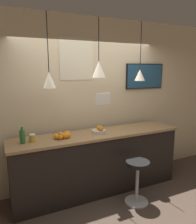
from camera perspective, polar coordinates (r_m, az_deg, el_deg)
ground_plane at (r=3.59m, az=4.05°, el=-23.62°), size 14.00×14.00×0.00m
back_wall at (r=3.85m, az=-2.62°, el=2.31°), size 8.00×0.06×2.90m
service_counter at (r=3.76m, az=0.00°, el=-12.92°), size 2.83×0.61×1.02m
bar_stool at (r=3.50m, az=10.26°, el=-15.62°), size 0.36×0.36×0.68m
fruit_bowl at (r=3.56m, az=0.34°, el=-4.84°), size 0.22×0.22×0.13m
orange_pile at (r=3.37m, az=-9.06°, el=-6.05°), size 0.28×0.22×0.09m
juice_bottle at (r=3.25m, az=-19.15°, el=-6.05°), size 0.07×0.07×0.24m
spread_jar at (r=3.28m, az=-16.78°, el=-6.53°), size 0.08×0.08×0.12m
pendant_lamp_left at (r=3.15m, az=-12.63°, el=8.27°), size 0.18×0.18×1.02m
pendant_lamp_middle at (r=3.40m, az=0.19°, el=11.12°), size 0.20×0.20×0.89m
pendant_lamp_right at (r=3.80m, az=10.86°, el=9.58°), size 0.17×0.17×0.95m
mounted_tv at (r=4.34m, az=12.10°, el=9.13°), size 0.82×0.04×0.47m
hanging_menu_board at (r=3.24m, az=1.28°, el=3.46°), size 0.24×0.01×0.17m
wall_poster at (r=3.70m, az=-5.59°, el=13.70°), size 0.58×0.01×0.69m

